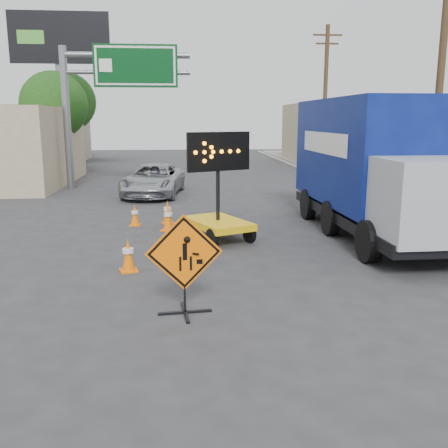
{
  "coord_description": "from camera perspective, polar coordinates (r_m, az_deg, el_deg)",
  "views": [
    {
      "loc": [
        -1.08,
        -7.26,
        3.42
      ],
      "look_at": [
        -0.2,
        2.69,
        1.31
      ],
      "focal_mm": 40.0,
      "sensor_mm": 36.0,
      "label": 1
    }
  ],
  "objects": [
    {
      "name": "ground",
      "position": [
        8.09,
        3.16,
        -13.08
      ],
      "size": [
        100.0,
        100.0,
        0.0
      ],
      "primitive_type": "plane",
      "color": "#2D2D30",
      "rests_on": "ground"
    },
    {
      "name": "curb_right",
      "position": [
        23.98,
        15.22,
        3.46
      ],
      "size": [
        0.4,
        60.0,
        0.12
      ],
      "primitive_type": "cube",
      "color": "gray",
      "rests_on": "ground"
    },
    {
      "name": "sidewalk_right",
      "position": [
        24.87,
        20.21,
        3.47
      ],
      "size": [
        4.0,
        60.0,
        0.15
      ],
      "primitive_type": "cube",
      "color": "gray",
      "rests_on": "ground"
    },
    {
      "name": "storefront_left_far",
      "position": [
        43.56,
        -24.03,
        9.31
      ],
      "size": [
        12.0,
        10.0,
        4.4
      ],
      "primitive_type": "cube",
      "color": "gray",
      "rests_on": "ground"
    },
    {
      "name": "building_right_far",
      "position": [
        39.84,
        15.88,
        9.88
      ],
      "size": [
        10.0,
        14.0,
        4.6
      ],
      "primitive_type": "cube",
      "color": "#C5B18E",
      "rests_on": "ground"
    },
    {
      "name": "highway_gantry",
      "position": [
        25.49,
        -13.08,
        15.35
      ],
      "size": [
        6.18,
        0.38,
        6.9
      ],
      "color": "slate",
      "rests_on": "ground"
    },
    {
      "name": "billboard",
      "position": [
        34.14,
        -18.24,
        17.98
      ],
      "size": [
        6.1,
        0.54,
        9.85
      ],
      "color": "slate",
      "rests_on": "ground"
    },
    {
      "name": "utility_pole_near",
      "position": [
        19.54,
        23.45,
        14.69
      ],
      "size": [
        1.8,
        0.26,
        9.0
      ],
      "color": "#47331E",
      "rests_on": "ground"
    },
    {
      "name": "utility_pole_far",
      "position": [
        32.57,
        11.47,
        13.93
      ],
      "size": [
        1.8,
        0.26,
        9.0
      ],
      "color": "#47331E",
      "rests_on": "ground"
    },
    {
      "name": "tree_left_near",
      "position": [
        30.07,
        -18.84,
        12.73
      ],
      "size": [
        3.71,
        3.71,
        6.03
      ],
      "color": "#47331E",
      "rests_on": "ground"
    },
    {
      "name": "tree_left_far",
      "position": [
        38.11,
        -17.53,
        13.17
      ],
      "size": [
        4.1,
        4.1,
        6.66
      ],
      "color": "#47331E",
      "rests_on": "ground"
    },
    {
      "name": "construction_sign",
      "position": [
        8.8,
        -4.57,
        -4.36
      ],
      "size": [
        1.37,
        0.97,
        1.81
      ],
      "rotation": [
        0.0,
        0.0,
        0.1
      ],
      "color": "black",
      "rests_on": "ground"
    },
    {
      "name": "arrow_board",
      "position": [
        14.27,
        -0.7,
        0.87
      ],
      "size": [
        2.07,
        2.5,
        3.07
      ],
      "rotation": [
        0.0,
        0.0,
        0.43
      ],
      "color": "#E9B60C",
      "rests_on": "ground"
    },
    {
      "name": "pickup_truck",
      "position": [
        22.92,
        -8.06,
        5.02
      ],
      "size": [
        2.98,
        5.35,
        1.42
      ],
      "primitive_type": "imported",
      "rotation": [
        0.0,
        0.0,
        -0.13
      ],
      "color": "#B2B4BA",
      "rests_on": "ground"
    },
    {
      "name": "box_truck",
      "position": [
        15.39,
        16.61,
        5.47
      ],
      "size": [
        2.82,
        8.48,
        4.01
      ],
      "rotation": [
        0.0,
        0.0,
        0.02
      ],
      "color": "black",
      "rests_on": "ground"
    },
    {
      "name": "cone_a",
      "position": [
        11.84,
        -3.92,
        -3.02
      ],
      "size": [
        0.45,
        0.45,
        0.74
      ],
      "rotation": [
        0.0,
        0.0,
        0.24
      ],
      "color": "#FF6C05",
      "rests_on": "ground"
    },
    {
      "name": "cone_b",
      "position": [
        11.57,
        -10.9,
        -3.5
      ],
      "size": [
        0.48,
        0.48,
        0.77
      ],
      "rotation": [
        0.0,
        0.0,
        0.26
      ],
      "color": "#FF6C05",
      "rests_on": "ground"
    },
    {
      "name": "cone_c",
      "position": [
        15.59,
        -6.4,
        0.72
      ],
      "size": [
        0.54,
        0.54,
        0.81
      ],
      "rotation": [
        0.0,
        0.0,
        -0.38
      ],
      "color": "#FF6C05",
      "rests_on": "ground"
    },
    {
      "name": "cone_d",
      "position": [
        16.51,
        -10.16,
        1.01
      ],
      "size": [
        0.39,
        0.39,
        0.69
      ],
      "rotation": [
        0.0,
        0.0,
        -0.11
      ],
      "color": "#FF6C05",
      "rests_on": "ground"
    },
    {
      "name": "cone_e",
      "position": [
        16.7,
        -6.47,
        1.38
      ],
      "size": [
        0.46,
        0.46,
        0.77
      ],
      "rotation": [
        0.0,
        0.0,
        0.21
      ],
      "color": "#FF6C05",
      "rests_on": "ground"
    }
  ]
}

